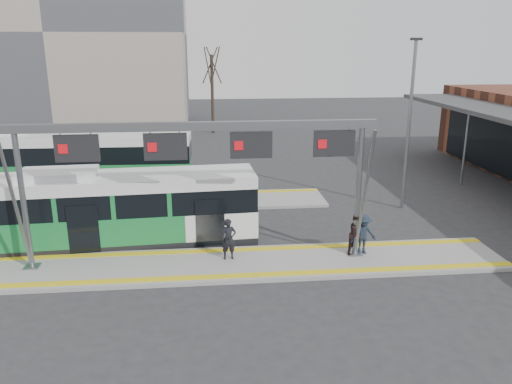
# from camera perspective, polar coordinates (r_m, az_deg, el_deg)

# --- Properties ---
(ground) EXTENTS (120.00, 120.00, 0.00)m
(ground) POSITION_cam_1_polar(r_m,az_deg,el_deg) (18.76, -5.05, -8.52)
(ground) COLOR #2D2D30
(ground) RESTS_ON ground
(platform_main) EXTENTS (22.00, 3.00, 0.15)m
(platform_main) POSITION_cam_1_polar(r_m,az_deg,el_deg) (18.73, -5.06, -8.31)
(platform_main) COLOR gray
(platform_main) RESTS_ON ground
(platform_second) EXTENTS (20.00, 3.00, 0.15)m
(platform_second) POSITION_cam_1_polar(r_m,az_deg,el_deg) (26.50, -13.99, -1.22)
(platform_second) COLOR gray
(platform_second) RESTS_ON ground
(tactile_main) EXTENTS (22.00, 2.65, 0.02)m
(tactile_main) POSITION_cam_1_polar(r_m,az_deg,el_deg) (18.69, -5.06, -8.07)
(tactile_main) COLOR yellow
(tactile_main) RESTS_ON platform_main
(tactile_second) EXTENTS (20.00, 0.35, 0.02)m
(tactile_second) POSITION_cam_1_polar(r_m,az_deg,el_deg) (27.57, -13.68, -0.33)
(tactile_second) COLOR yellow
(tactile_second) RESTS_ON platform_second
(gantry) EXTENTS (13.00, 1.68, 5.20)m
(gantry) POSITION_cam_1_polar(r_m,az_deg,el_deg) (17.64, -6.54, 4.57)
(gantry) COLOR slate
(gantry) RESTS_ON platform_main
(apartment_block) EXTENTS (24.50, 12.50, 18.40)m
(apartment_block) POSITION_cam_1_polar(r_m,az_deg,el_deg) (54.83, -21.37, 16.76)
(apartment_block) COLOR #A29587
(apartment_block) RESTS_ON ground
(hero_bus) EXTENTS (11.75, 3.18, 3.20)m
(hero_bus) POSITION_cam_1_polar(r_m,az_deg,el_deg) (21.12, -16.19, -1.97)
(hero_bus) COLOR black
(hero_bus) RESTS_ON ground
(bg_bus_green) EXTENTS (12.16, 2.88, 3.02)m
(bg_bus_green) POSITION_cam_1_polar(r_m,az_deg,el_deg) (30.36, -18.96, 3.37)
(bg_bus_green) COLOR black
(bg_bus_green) RESTS_ON ground
(passenger_a) EXTENTS (0.60, 0.43, 1.56)m
(passenger_a) POSITION_cam_1_polar(r_m,az_deg,el_deg) (18.74, -3.14, -5.40)
(passenger_a) COLOR black
(passenger_a) RESTS_ON platform_main
(passenger_b) EXTENTS (0.99, 0.96, 1.61)m
(passenger_b) POSITION_cam_1_polar(r_m,az_deg,el_deg) (19.52, 11.47, -4.74)
(passenger_b) COLOR black
(passenger_b) RESTS_ON platform_main
(passenger_c) EXTENTS (1.10, 0.74, 1.59)m
(passenger_c) POSITION_cam_1_polar(r_m,az_deg,el_deg) (19.59, 12.17, -4.73)
(passenger_c) COLOR #1D2835
(passenger_c) RESTS_ON platform_main
(tree_left) EXTENTS (1.40, 1.40, 7.75)m
(tree_left) POSITION_cam_1_polar(r_m,az_deg,el_deg) (48.97, -15.41, 13.52)
(tree_left) COLOR #382B21
(tree_left) RESTS_ON ground
(tree_mid) EXTENTS (1.40, 1.40, 8.03)m
(tree_mid) POSITION_cam_1_polar(r_m,az_deg,el_deg) (46.53, -5.09, 14.17)
(tree_mid) COLOR #382B21
(tree_mid) RESTS_ON ground
(lamp_east) EXTENTS (0.50, 0.25, 8.22)m
(lamp_east) POSITION_cam_1_polar(r_m,az_deg,el_deg) (25.26, 17.10, 7.67)
(lamp_east) COLOR slate
(lamp_east) RESTS_ON ground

